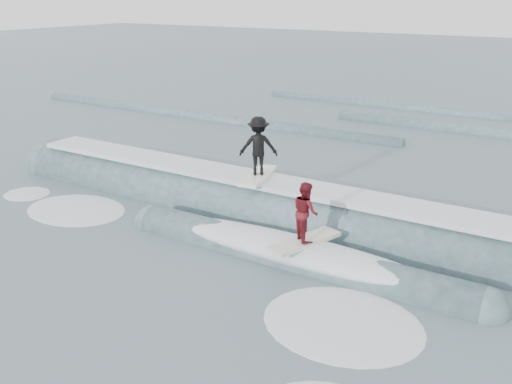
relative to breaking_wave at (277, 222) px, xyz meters
The scene contains 6 objects.
ground 3.70m from the breaking_wave, 94.65° to the right, with size 160.00×160.00×0.00m, color #3C4D57.
breaking_wave is the anchor object (origin of this frame).
surfer_black 2.18m from the breaking_wave, 156.40° to the left, with size 1.26×2.07×1.80m.
surfer_red 2.85m from the breaking_wave, 45.27° to the right, with size 1.16×2.07×1.54m.
whitewater 3.64m from the breaking_wave, 92.33° to the right, with size 15.34×6.09×0.10m.
far_swells 13.98m from the breaking_wave, 92.33° to the left, with size 39.37×8.65×0.80m.
Camera 1 is at (7.71, -9.42, 6.29)m, focal length 40.00 mm.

